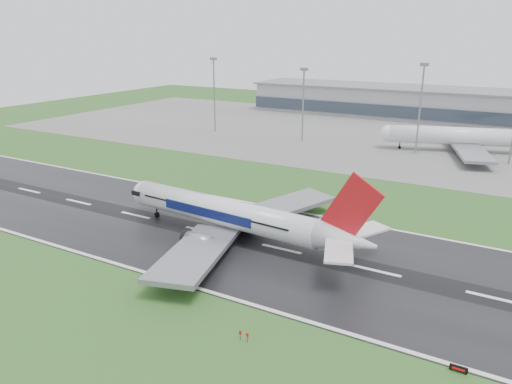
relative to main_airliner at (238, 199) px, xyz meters
The scene contains 10 objects.
ground 31.82m from the main_airliner, ahead, with size 520.00×520.00×0.00m, color #27531E.
runway 31.80m from the main_airliner, ahead, with size 400.00×45.00×0.10m, color black.
apron 128.90m from the main_airliner, 76.29° to the left, with size 400.00×130.00×0.08m, color slate.
terminal 187.42m from the main_airliner, 80.64° to the left, with size 240.00×36.00×15.00m, color gray.
main_airliner is the anchor object (origin of this frame).
parked_airliner 115.97m from the main_airliner, 74.80° to the left, with size 64.13×59.71×18.80m, color silver, non-canonical shape.
runway_sign 53.85m from the main_airliner, 25.70° to the right, with size 2.30×0.26×1.04m, color black, non-canonical shape.
floodmast_0 124.26m from the main_airliner, 126.37° to the left, with size 0.64×0.64×31.45m, color gray.
floodmast_1 104.48m from the main_airliner, 106.78° to the left, with size 0.64×0.64×28.44m, color gray.
floodmast_2 101.40m from the main_airliner, 80.94° to the left, with size 0.64×0.64×31.56m, color gray.
Camera 1 is at (20.55, -82.45, 42.26)m, focal length 34.12 mm.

